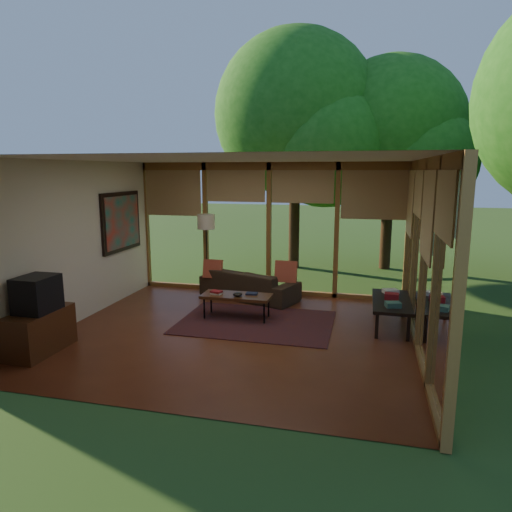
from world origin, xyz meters
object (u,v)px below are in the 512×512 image
(side_console, at_px, (391,303))
(media_cabinet, at_px, (39,332))
(sofa, at_px, (249,284))
(floor_lamp, at_px, (206,226))
(coffee_table, at_px, (237,297))
(television, at_px, (37,294))

(side_console, bearing_deg, media_cabinet, -154.92)
(sofa, relative_size, media_cabinet, 1.98)
(floor_lamp, distance_m, coffee_table, 2.11)
(sofa, height_order, television, television)
(media_cabinet, relative_size, floor_lamp, 0.61)
(media_cabinet, bearing_deg, television, 0.00)
(television, bearing_deg, media_cabinet, 180.00)
(media_cabinet, relative_size, coffee_table, 0.83)
(sofa, distance_m, floor_lamp, 1.50)
(sofa, distance_m, media_cabinet, 4.03)
(media_cabinet, bearing_deg, coffee_table, 42.48)
(media_cabinet, distance_m, floor_lamp, 3.95)
(television, xyz_separation_m, coffee_table, (2.27, 2.10, -0.46))
(media_cabinet, xyz_separation_m, side_console, (4.87, 2.28, 0.11))
(sofa, xyz_separation_m, coffee_table, (0.11, -1.29, 0.10))
(sofa, bearing_deg, television, 76.90)
(sofa, bearing_deg, media_cabinet, 76.66)
(floor_lamp, xyz_separation_m, coffee_table, (1.08, -1.50, -1.01))
(media_cabinet, xyz_separation_m, television, (0.02, 0.00, 0.55))
(media_cabinet, bearing_deg, floor_lamp, 71.38)
(media_cabinet, height_order, floor_lamp, floor_lamp)
(television, height_order, coffee_table, television)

